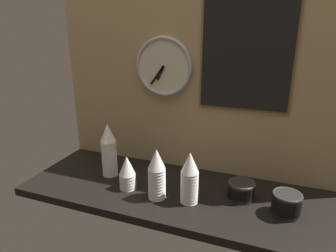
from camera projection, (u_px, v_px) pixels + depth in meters
ground_plane at (184, 194)px, 147.58cm from camera, size 160.00×56.00×4.00cm
wall_tiled_back at (202, 75)px, 153.44cm from camera, size 160.00×3.00×105.00cm
cup_stack_left at (109, 150)px, 157.97cm from camera, size 8.25×8.25×28.97cm
cup_stack_center at (157, 174)px, 137.30cm from camera, size 8.25×8.25×24.52cm
cup_stack_center_left at (127, 172)px, 146.56cm from camera, size 8.25×8.25×17.10cm
cup_stack_center_right at (190, 178)px, 134.06cm from camera, size 8.25×8.25×24.52cm
bowl_stack_far_right at (286, 203)px, 127.04cm from camera, size 12.42×12.42×10.02cm
bowl_stack_right at (241, 190)px, 138.98cm from camera, size 12.42×12.42×8.46cm
wall_clock at (164, 67)px, 156.19cm from camera, size 31.12×2.70×31.12cm
menu_board at (247, 50)px, 140.02cm from camera, size 44.47×1.32×58.61cm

